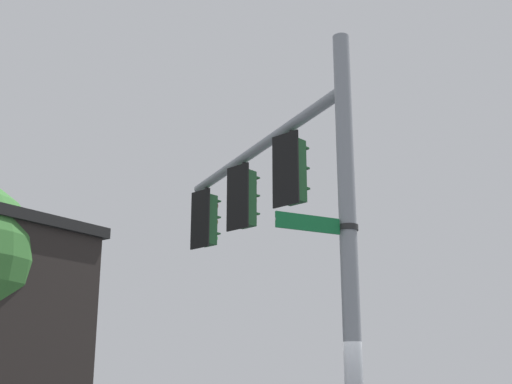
{
  "coord_description": "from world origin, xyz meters",
  "views": [
    {
      "loc": [
        5.54,
        -7.77,
        1.78
      ],
      "look_at": [
        -2.69,
        1.0,
        5.33
      ],
      "focal_mm": 49.21,
      "sensor_mm": 36.0,
      "label": 1
    }
  ],
  "objects_px": {
    "traffic_light_nearest_pole": "(293,171)",
    "traffic_light_mid_inner": "(245,199)",
    "traffic_light_mid_outer": "(207,220)",
    "street_name_sign": "(328,225)"
  },
  "relations": [
    {
      "from": "traffic_light_nearest_pole",
      "to": "traffic_light_mid_inner",
      "type": "relative_size",
      "value": 1.0
    },
    {
      "from": "traffic_light_mid_inner",
      "to": "traffic_light_mid_outer",
      "type": "bearing_deg",
      "value": 159.6
    },
    {
      "from": "traffic_light_nearest_pole",
      "to": "traffic_light_mid_outer",
      "type": "bearing_deg",
      "value": 159.6
    },
    {
      "from": "traffic_light_nearest_pole",
      "to": "street_name_sign",
      "type": "distance_m",
      "value": 2.04
    },
    {
      "from": "traffic_light_nearest_pole",
      "to": "street_name_sign",
      "type": "relative_size",
      "value": 1.08
    },
    {
      "from": "traffic_light_nearest_pole",
      "to": "traffic_light_mid_inner",
      "type": "distance_m",
      "value": 1.82
    },
    {
      "from": "traffic_light_mid_inner",
      "to": "street_name_sign",
      "type": "xyz_separation_m",
      "value": [
        3.04,
        -1.5,
        -1.28
      ]
    },
    {
      "from": "traffic_light_mid_inner",
      "to": "street_name_sign",
      "type": "height_order",
      "value": "traffic_light_mid_inner"
    },
    {
      "from": "traffic_light_mid_inner",
      "to": "traffic_light_mid_outer",
      "type": "distance_m",
      "value": 1.82
    },
    {
      "from": "traffic_light_mid_inner",
      "to": "traffic_light_nearest_pole",
      "type": "bearing_deg",
      "value": -20.4
    }
  ]
}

